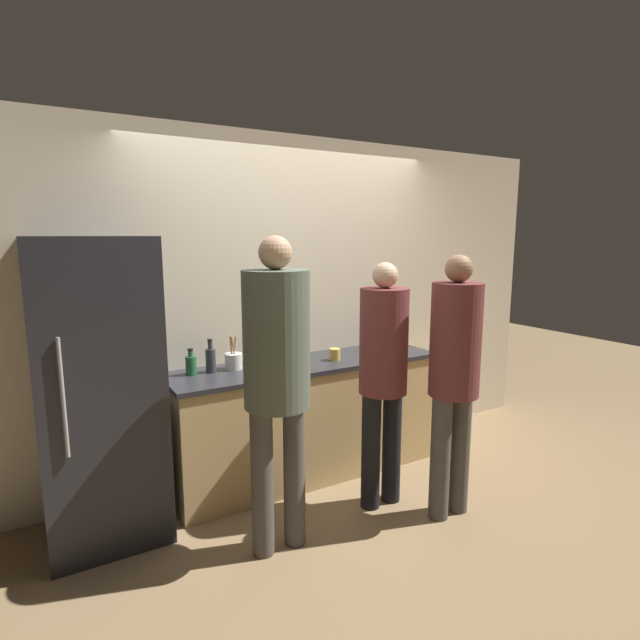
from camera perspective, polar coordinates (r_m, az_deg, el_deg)
name	(u,v)px	position (r m, az deg, el deg)	size (l,w,h in m)	color
ground_plane	(329,491)	(3.86, 1.06, -18.91)	(14.00, 14.00, 0.00)	#8C704C
wall_back	(289,305)	(3.98, -3.56, 1.73)	(5.20, 0.06, 2.60)	beige
counter	(307,418)	(3.94, -1.51, -11.10)	(2.12, 0.60, 0.90)	tan
refrigerator	(99,391)	(3.31, -23.97, -7.45)	(0.68, 0.70, 1.84)	#232328
person_left	(277,365)	(2.82, -4.95, -5.18)	(0.38, 0.38, 1.85)	#4C4742
person_center	(383,367)	(3.37, 7.23, -5.33)	(0.32, 0.32, 1.68)	black
person_right	(454,367)	(3.32, 15.09, -5.23)	(0.32, 0.32, 1.73)	#4C4742
fruit_bowl	(278,360)	(3.69, -4.83, -4.56)	(0.31, 0.31, 0.12)	brown
utensil_crock	(233,361)	(3.63, -9.86, -4.61)	(0.12, 0.12, 0.24)	silver
bottle_dark	(211,359)	(3.57, -12.39, -4.40)	(0.07, 0.07, 0.24)	#333338
bottle_green	(191,364)	(3.55, -14.53, -4.94)	(0.07, 0.07, 0.18)	#236033
cup_yellow	(335,354)	(3.84, 1.69, -3.93)	(0.09, 0.09, 0.09)	gold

